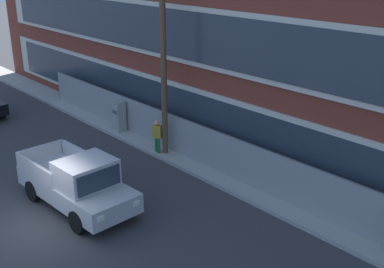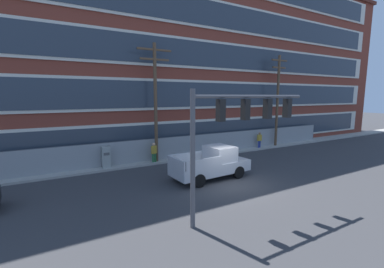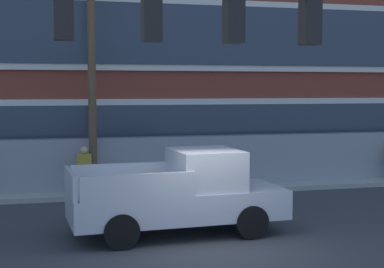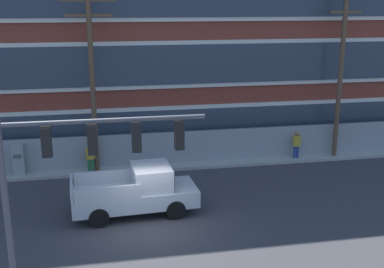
{
  "view_description": "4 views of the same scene",
  "coord_description": "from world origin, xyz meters",
  "px_view_note": "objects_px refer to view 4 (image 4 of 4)",
  "views": [
    {
      "loc": [
        13.94,
        -5.69,
        8.68
      ],
      "look_at": [
        1.5,
        5.24,
        2.44
      ],
      "focal_mm": 45.0,
      "sensor_mm": 36.0,
      "label": 1
    },
    {
      "loc": [
        -9.4,
        -11.81,
        5.26
      ],
      "look_at": [
        -0.9,
        3.12,
        2.71
      ],
      "focal_mm": 24.0,
      "sensor_mm": 36.0,
      "label": 2
    },
    {
      "loc": [
        -3.6,
        -12.23,
        3.54
      ],
      "look_at": [
        -0.02,
        1.78,
        2.4
      ],
      "focal_mm": 55.0,
      "sensor_mm": 36.0,
      "label": 3
    },
    {
      "loc": [
        -1.64,
        -17.3,
        8.61
      ],
      "look_at": [
        2.02,
        1.81,
        3.23
      ],
      "focal_mm": 45.0,
      "sensor_mm": 36.0,
      "label": 4
    }
  ],
  "objects_px": {
    "traffic_signal_mast": "(77,157)",
    "utility_pole_near_corner": "(92,75)",
    "utility_pole_midblock": "(341,70)",
    "pedestrian_by_fence": "(297,144)",
    "pickup_truck_silver": "(138,192)",
    "pedestrian_near_cabinet": "(90,157)",
    "electrical_cabinet": "(19,161)"
  },
  "relations": [
    {
      "from": "utility_pole_near_corner",
      "to": "electrical_cabinet",
      "type": "bearing_deg",
      "value": 179.12
    },
    {
      "from": "electrical_cabinet",
      "to": "pedestrian_by_fence",
      "type": "distance_m",
      "value": 14.76
    },
    {
      "from": "traffic_signal_mast",
      "to": "electrical_cabinet",
      "type": "distance_m",
      "value": 11.25
    },
    {
      "from": "pickup_truck_silver",
      "to": "pedestrian_by_fence",
      "type": "height_order",
      "value": "pickup_truck_silver"
    },
    {
      "from": "utility_pole_midblock",
      "to": "pedestrian_by_fence",
      "type": "relative_size",
      "value": 5.49
    },
    {
      "from": "pickup_truck_silver",
      "to": "electrical_cabinet",
      "type": "xyz_separation_m",
      "value": [
        -5.53,
        5.36,
        -0.1
      ]
    },
    {
      "from": "utility_pole_midblock",
      "to": "electrical_cabinet",
      "type": "bearing_deg",
      "value": 179.73
    },
    {
      "from": "utility_pole_midblock",
      "to": "pickup_truck_silver",
      "type": "bearing_deg",
      "value": -155.41
    },
    {
      "from": "pickup_truck_silver",
      "to": "pedestrian_near_cabinet",
      "type": "height_order",
      "value": "pickup_truck_silver"
    },
    {
      "from": "utility_pole_near_corner",
      "to": "pedestrian_near_cabinet",
      "type": "distance_m",
      "value": 4.14
    },
    {
      "from": "traffic_signal_mast",
      "to": "utility_pole_midblock",
      "type": "xyz_separation_m",
      "value": [
        13.6,
        10.11,
        0.89
      ]
    },
    {
      "from": "pickup_truck_silver",
      "to": "utility_pole_midblock",
      "type": "distance_m",
      "value": 13.32
    },
    {
      "from": "pedestrian_near_cabinet",
      "to": "pedestrian_by_fence",
      "type": "relative_size",
      "value": 1.0
    },
    {
      "from": "utility_pole_near_corner",
      "to": "utility_pole_midblock",
      "type": "bearing_deg",
      "value": -0.1
    },
    {
      "from": "utility_pole_near_corner",
      "to": "pedestrian_near_cabinet",
      "type": "xyz_separation_m",
      "value": [
        -0.3,
        -0.22,
        -4.12
      ]
    },
    {
      "from": "traffic_signal_mast",
      "to": "pickup_truck_silver",
      "type": "xyz_separation_m",
      "value": [
        2.07,
        4.83,
        -3.2
      ]
    },
    {
      "from": "traffic_signal_mast",
      "to": "utility_pole_midblock",
      "type": "relative_size",
      "value": 0.66
    },
    {
      "from": "utility_pole_midblock",
      "to": "pedestrian_by_fence",
      "type": "distance_m",
      "value": 4.67
    },
    {
      "from": "utility_pole_near_corner",
      "to": "pedestrian_near_cabinet",
      "type": "bearing_deg",
      "value": -144.07
    },
    {
      "from": "pedestrian_near_cabinet",
      "to": "utility_pole_midblock",
      "type": "bearing_deg",
      "value": 0.82
    },
    {
      "from": "pedestrian_near_cabinet",
      "to": "utility_pole_near_corner",
      "type": "bearing_deg",
      "value": 35.93
    },
    {
      "from": "utility_pole_near_corner",
      "to": "pedestrian_by_fence",
      "type": "bearing_deg",
      "value": -0.19
    },
    {
      "from": "electrical_cabinet",
      "to": "utility_pole_near_corner",
      "type": "bearing_deg",
      "value": -0.88
    },
    {
      "from": "traffic_signal_mast",
      "to": "utility_pole_near_corner",
      "type": "height_order",
      "value": "utility_pole_near_corner"
    },
    {
      "from": "electrical_cabinet",
      "to": "utility_pole_midblock",
      "type": "bearing_deg",
      "value": -0.27
    },
    {
      "from": "pickup_truck_silver",
      "to": "electrical_cabinet",
      "type": "distance_m",
      "value": 7.7
    },
    {
      "from": "traffic_signal_mast",
      "to": "electrical_cabinet",
      "type": "bearing_deg",
      "value": 108.74
    },
    {
      "from": "traffic_signal_mast",
      "to": "pedestrian_by_fence",
      "type": "height_order",
      "value": "traffic_signal_mast"
    },
    {
      "from": "traffic_signal_mast",
      "to": "pickup_truck_silver",
      "type": "relative_size",
      "value": 1.15
    },
    {
      "from": "electrical_cabinet",
      "to": "pedestrian_near_cabinet",
      "type": "distance_m",
      "value": 3.56
    },
    {
      "from": "traffic_signal_mast",
      "to": "pedestrian_near_cabinet",
      "type": "xyz_separation_m",
      "value": [
        0.09,
        9.91,
        -3.18
      ]
    },
    {
      "from": "utility_pole_near_corner",
      "to": "electrical_cabinet",
      "type": "height_order",
      "value": "utility_pole_near_corner"
    }
  ]
}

